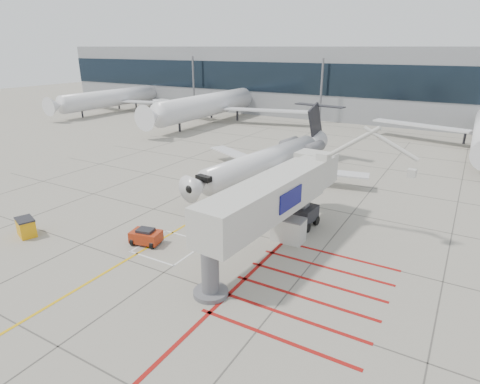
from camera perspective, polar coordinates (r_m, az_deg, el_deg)
The scene contains 13 objects.
ground_plane at distance 30.04m, azimuth -5.81°, elevation -7.89°, with size 260.00×260.00×0.00m, color #9E9988.
regional_jet at distance 42.23m, azimuth 2.12°, elevation 5.71°, with size 21.74×27.41×7.18m, color silver, non-canonical shape.
jet_bridge at distance 27.65m, azimuth 3.73°, elevation -2.04°, with size 8.62×18.21×7.28m, color beige, non-canonical shape.
pushback_tug at distance 30.98m, azimuth -13.24°, elevation -6.11°, with size 2.21×1.38×1.29m, color #A82C10, non-canonical shape.
spill_bin at distance 35.58m, azimuth -28.15°, elevation -4.42°, with size 1.68×1.12×1.45m, color orange, non-canonical shape.
baggage_cart at distance 33.98m, azimuth 1.70°, elevation -3.36°, with size 1.69×1.07×1.07m, color #55565A, non-canonical shape.
ground_power_unit at distance 30.71m, azimuth 6.90°, elevation -5.29°, with size 2.41×1.41×1.91m, color silver, non-canonical shape.
cone_nose at distance 34.88m, azimuth -1.28°, elevation -3.25°, with size 0.34×0.34×0.47m, color #E93F0C.
cone_side at distance 34.91m, azimuth -1.63°, elevation -3.19°, with size 0.37×0.37×0.52m, color #DE420B.
terminal_building at distance 91.78m, azimuth 27.20°, elevation 13.50°, with size 180.00×28.00×14.00m, color gray.
terminal_glass_band at distance 77.73m, azimuth 26.52°, elevation 13.55°, with size 180.00×0.10×6.00m, color black.
bg_aircraft_a at distance 98.06m, azimuth -16.75°, elevation 14.23°, with size 33.21×36.90×11.07m, color silver, non-canonical shape.
bg_aircraft_b at distance 80.83m, azimuth -3.13°, elevation 14.45°, with size 37.42×41.58×12.47m, color silver, non-canonical shape.
Camera 1 is at (15.87, -21.32, 13.99)m, focal length 30.00 mm.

